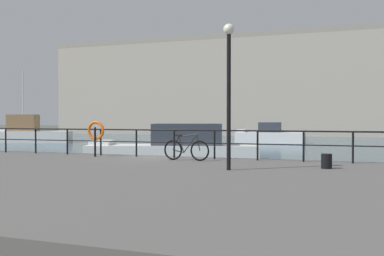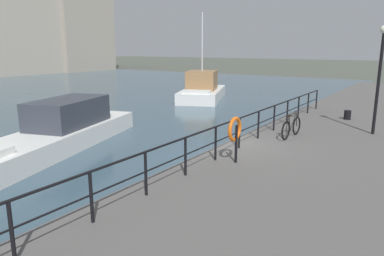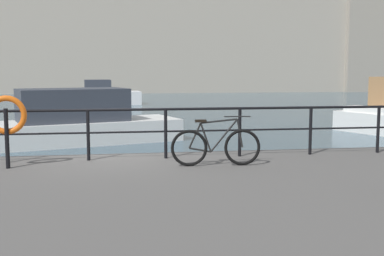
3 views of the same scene
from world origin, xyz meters
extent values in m
plane|color=#4C5147|center=(0.00, 0.00, 0.00)|extent=(240.00, 240.00, 0.00)
cube|color=#385160|center=(0.00, 30.20, 0.01)|extent=(80.00, 60.00, 0.01)
cube|color=#565451|center=(0.00, -6.50, 0.39)|extent=(56.00, 13.00, 0.77)
cube|color=#A89E8E|center=(0.00, 52.49, 6.49)|extent=(76.26, 14.96, 12.98)
cube|color=gray|center=(0.00, 45.31, 13.33)|extent=(76.26, 0.60, 0.70)
cube|color=white|center=(-2.21, 6.78, 0.41)|extent=(9.60, 5.15, 0.80)
cube|color=#333842|center=(-1.43, 7.03, 1.40)|extent=(4.18, 3.01, 1.17)
cube|color=white|center=(-5.93, 5.59, 0.93)|extent=(1.58, 1.96, 0.24)
cube|color=white|center=(-21.82, 19.45, 0.55)|extent=(6.90, 4.08, 1.08)
cube|color=#997047|center=(-22.84, 19.09, 1.87)|extent=(3.01, 2.43, 1.55)
cube|color=white|center=(-24.44, 18.53, 1.21)|extent=(1.21, 1.58, 0.24)
cylinder|color=silver|center=(-22.84, 19.09, 4.72)|extent=(0.10, 0.10, 4.15)
cube|color=white|center=(-1.25, 27.20, 0.51)|extent=(6.50, 2.80, 1.00)
cube|color=#333842|center=(-1.31, 27.19, 1.46)|extent=(2.09, 1.92, 0.91)
cube|color=white|center=(-3.90, 26.95, 1.13)|extent=(0.90, 1.62, 0.24)
cylinder|color=black|center=(-6.91, -0.75, 1.30)|extent=(0.07, 0.07, 1.05)
cylinder|color=black|center=(-5.29, -0.75, 1.30)|extent=(0.07, 0.07, 1.05)
cylinder|color=black|center=(-3.68, -0.75, 1.30)|extent=(0.07, 0.07, 1.05)
cylinder|color=black|center=(-2.06, -0.75, 1.30)|extent=(0.07, 0.07, 1.05)
cylinder|color=black|center=(-0.45, -0.75, 1.30)|extent=(0.07, 0.07, 1.05)
cylinder|color=black|center=(1.17, -0.75, 1.30)|extent=(0.07, 0.07, 1.05)
cylinder|color=black|center=(2.78, -0.75, 1.30)|extent=(0.07, 0.07, 1.05)
cylinder|color=black|center=(4.40, -0.75, 1.30)|extent=(0.07, 0.07, 1.05)
cylinder|color=black|center=(6.01, -0.75, 1.30)|extent=(0.07, 0.07, 1.05)
cylinder|color=black|center=(7.63, -0.75, 1.30)|extent=(0.07, 0.07, 1.05)
cylinder|color=black|center=(-0.45, -0.75, 1.82)|extent=(19.38, 0.06, 0.06)
cylinder|color=black|center=(-0.45, -0.75, 1.35)|extent=(19.38, 0.04, 0.04)
torus|color=black|center=(2.58, -1.76, 1.13)|extent=(0.72, 0.11, 0.72)
torus|color=black|center=(1.53, -1.70, 1.13)|extent=(0.72, 0.11, 0.72)
cylinder|color=black|center=(2.22, -1.74, 1.37)|extent=(0.55, 0.07, 0.66)
cylinder|color=black|center=(1.86, -1.72, 1.34)|extent=(0.24, 0.05, 0.58)
cylinder|color=black|center=(2.12, -1.73, 1.66)|extent=(0.72, 0.08, 0.11)
cylinder|color=black|center=(1.75, -1.71, 1.09)|extent=(0.43, 0.06, 0.12)
cylinder|color=black|center=(1.65, -1.70, 1.38)|extent=(0.26, 0.05, 0.51)
cylinder|color=black|center=(2.53, -1.76, 1.41)|extent=(0.14, 0.04, 0.57)
cube|color=black|center=(1.76, -1.71, 1.66)|extent=(0.23, 0.10, 0.05)
cylinder|color=black|center=(2.48, -1.76, 1.74)|extent=(0.52, 0.06, 0.02)
cylinder|color=black|center=(7.00, -2.83, 0.99)|extent=(0.32, 0.32, 0.44)
cylinder|color=black|center=(-1.93, -1.38, 1.35)|extent=(0.08, 0.08, 1.15)
torus|color=orange|center=(-1.93, -1.32, 1.79)|extent=(0.75, 0.11, 0.75)
cylinder|color=black|center=(4.42, -4.29, 2.73)|extent=(0.12, 0.12, 3.91)
sphere|color=silver|center=(4.42, -4.29, 4.82)|extent=(0.32, 0.32, 0.32)
camera|label=1|loc=(8.59, -17.84, 2.25)|focal=46.00mm
camera|label=2|loc=(-11.25, -6.01, 4.16)|focal=33.55mm
camera|label=3|loc=(0.16, -11.09, 2.64)|focal=46.12mm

